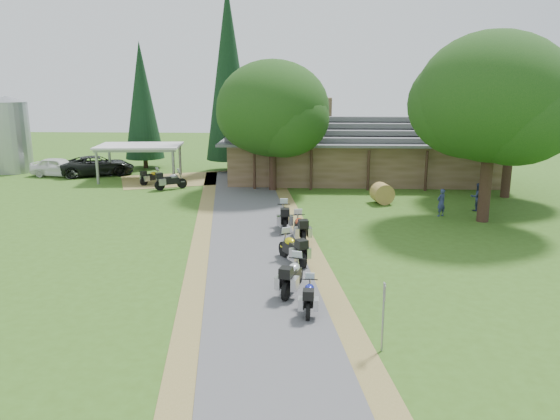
{
  "coord_description": "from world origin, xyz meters",
  "views": [
    {
      "loc": [
        1.51,
        -18.42,
        7.71
      ],
      "look_at": [
        0.38,
        6.72,
        1.6
      ],
      "focal_mm": 35.0,
      "sensor_mm": 36.0,
      "label": 1
    }
  ],
  "objects_px": {
    "motorcycle_row_d": "(300,227)",
    "motorcycle_row_e": "(284,215)",
    "silo": "(10,134)",
    "hay_bale": "(382,193)",
    "carport": "(140,162)",
    "car_dark_suv": "(97,161)",
    "car_white_sedan": "(58,165)",
    "motorcycle_row_c": "(292,247)",
    "motorcycle_carport_a": "(152,176)",
    "motorcycle_row_a": "(309,295)",
    "motorcycle_carport_b": "(171,180)",
    "lodge": "(362,148)",
    "motorcycle_row_b": "(292,274)"
  },
  "relations": [
    {
      "from": "lodge",
      "to": "car_white_sedan",
      "type": "distance_m",
      "value": 24.19
    },
    {
      "from": "lodge",
      "to": "motorcycle_carport_a",
      "type": "xyz_separation_m",
      "value": [
        -15.81,
        -2.98,
        -1.85
      ]
    },
    {
      "from": "motorcycle_row_b",
      "to": "motorcycle_row_e",
      "type": "bearing_deg",
      "value": 19.52
    },
    {
      "from": "motorcycle_row_c",
      "to": "motorcycle_carport_a",
      "type": "xyz_separation_m",
      "value": [
        -10.84,
        17.26,
        -0.1
      ]
    },
    {
      "from": "motorcycle_row_d",
      "to": "motorcycle_row_e",
      "type": "bearing_deg",
      "value": 10.56
    },
    {
      "from": "carport",
      "to": "motorcycle_row_d",
      "type": "relative_size",
      "value": 2.99
    },
    {
      "from": "carport",
      "to": "motorcycle_row_e",
      "type": "distance_m",
      "value": 18.04
    },
    {
      "from": "lodge",
      "to": "motorcycle_row_e",
      "type": "distance_m",
      "value": 15.93
    },
    {
      "from": "motorcycle_row_c",
      "to": "silo",
      "type": "bearing_deg",
      "value": 18.01
    },
    {
      "from": "car_white_sedan",
      "to": "motorcycle_row_a",
      "type": "relative_size",
      "value": 3.33
    },
    {
      "from": "car_dark_suv",
      "to": "motorcycle_row_b",
      "type": "xyz_separation_m",
      "value": [
        16.35,
        -24.2,
        -0.49
      ]
    },
    {
      "from": "motorcycle_carport_a",
      "to": "motorcycle_carport_b",
      "type": "height_order",
      "value": "motorcycle_carport_b"
    },
    {
      "from": "carport",
      "to": "motorcycle_row_d",
      "type": "height_order",
      "value": "carport"
    },
    {
      "from": "motorcycle_row_d",
      "to": "motorcycle_row_e",
      "type": "xyz_separation_m",
      "value": [
        -0.85,
        2.16,
        0.02
      ]
    },
    {
      "from": "lodge",
      "to": "motorcycle_row_d",
      "type": "bearing_deg",
      "value": -105.31
    },
    {
      "from": "silo",
      "to": "motorcycle_row_d",
      "type": "bearing_deg",
      "value": -37.97
    },
    {
      "from": "carport",
      "to": "hay_bale",
      "type": "bearing_deg",
      "value": -27.93
    },
    {
      "from": "motorcycle_row_b",
      "to": "hay_bale",
      "type": "xyz_separation_m",
      "value": [
        5.31,
        14.93,
        -0.06
      ]
    },
    {
      "from": "hay_bale",
      "to": "motorcycle_row_e",
      "type": "bearing_deg",
      "value": -133.58
    },
    {
      "from": "motorcycle_carport_b",
      "to": "motorcycle_carport_a",
      "type": "bearing_deg",
      "value": 104.31
    },
    {
      "from": "car_dark_suv",
      "to": "motorcycle_row_e",
      "type": "distance_m",
      "value": 22.08
    },
    {
      "from": "motorcycle_row_b",
      "to": "hay_bale",
      "type": "relative_size",
      "value": 1.59
    },
    {
      "from": "silo",
      "to": "motorcycle_row_d",
      "type": "distance_m",
      "value": 30.79
    },
    {
      "from": "car_white_sedan",
      "to": "lodge",
      "type": "bearing_deg",
      "value": -79.54
    },
    {
      "from": "silo",
      "to": "motorcycle_row_a",
      "type": "bearing_deg",
      "value": -47.79
    },
    {
      "from": "car_dark_suv",
      "to": "motorcycle_row_e",
      "type": "relative_size",
      "value": 2.91
    },
    {
      "from": "motorcycle_row_b",
      "to": "motorcycle_row_d",
      "type": "relative_size",
      "value": 0.97
    },
    {
      "from": "carport",
      "to": "motorcycle_row_a",
      "type": "xyz_separation_m",
      "value": [
        12.89,
        -24.11,
        -0.76
      ]
    },
    {
      "from": "motorcycle_row_e",
      "to": "motorcycle_carport_a",
      "type": "bearing_deg",
      "value": 36.63
    },
    {
      "from": "silo",
      "to": "hay_bale",
      "type": "distance_m",
      "value": 31.21
    },
    {
      "from": "motorcycle_row_e",
      "to": "motorcycle_carport_a",
      "type": "distance_m",
      "value": 15.72
    },
    {
      "from": "carport",
      "to": "motorcycle_carport_a",
      "type": "xyz_separation_m",
      "value": [
        1.36,
        -1.87,
        -0.75
      ]
    },
    {
      "from": "motorcycle_row_c",
      "to": "motorcycle_row_a",
      "type": "bearing_deg",
      "value": 158.62
    },
    {
      "from": "motorcycle_row_b",
      "to": "motorcycle_carport_a",
      "type": "xyz_separation_m",
      "value": [
        -10.93,
        20.57,
        -0.09
      ]
    },
    {
      "from": "hay_bale",
      "to": "motorcycle_carport_a",
      "type": "bearing_deg",
      "value": 160.85
    },
    {
      "from": "lodge",
      "to": "hay_bale",
      "type": "bearing_deg",
      "value": -87.15
    },
    {
      "from": "car_dark_suv",
      "to": "hay_bale",
      "type": "distance_m",
      "value": 23.56
    },
    {
      "from": "motorcycle_row_b",
      "to": "motorcycle_row_e",
      "type": "distance_m",
      "value": 8.72
    },
    {
      "from": "carport",
      "to": "car_dark_suv",
      "type": "height_order",
      "value": "carport"
    },
    {
      "from": "silo",
      "to": "car_dark_suv",
      "type": "height_order",
      "value": "silo"
    },
    {
      "from": "motorcycle_carport_b",
      "to": "hay_bale",
      "type": "xyz_separation_m",
      "value": [
        14.36,
        -3.81,
        -0.07
      ]
    },
    {
      "from": "car_white_sedan",
      "to": "motorcycle_carport_b",
      "type": "height_order",
      "value": "car_white_sedan"
    },
    {
      "from": "motorcycle_row_c",
      "to": "hay_bale",
      "type": "height_order",
      "value": "motorcycle_row_c"
    },
    {
      "from": "car_white_sedan",
      "to": "motorcycle_row_c",
      "type": "bearing_deg",
      "value": -126.11
    },
    {
      "from": "motorcycle_row_e",
      "to": "motorcycle_carport_b",
      "type": "relative_size",
      "value": 1.04
    },
    {
      "from": "motorcycle_row_b",
      "to": "car_dark_suv",
      "type": "bearing_deg",
      "value": 49.46
    },
    {
      "from": "car_white_sedan",
      "to": "motorcycle_carport_a",
      "type": "relative_size",
      "value": 3.26
    },
    {
      "from": "car_dark_suv",
      "to": "car_white_sedan",
      "type": "bearing_deg",
      "value": 81.23
    },
    {
      "from": "car_white_sedan",
      "to": "car_dark_suv",
      "type": "distance_m",
      "value": 3.01
    },
    {
      "from": "motorcycle_row_b",
      "to": "motorcycle_row_d",
      "type": "bearing_deg",
      "value": 13.48
    }
  ]
}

